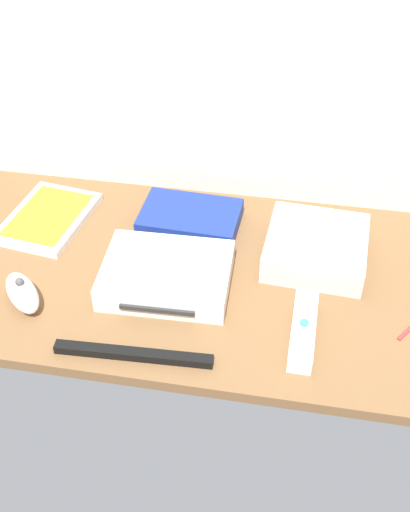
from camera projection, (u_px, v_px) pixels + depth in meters
ground_plane at (205, 278)px, 111.29cm from camera, size 100.00×48.00×2.00cm
back_wall at (230, 35)px, 108.01cm from camera, size 110.00×1.20×64.00cm
game_console at (167, 275)px, 107.12cm from camera, size 21.49×17.00×4.40cm
mini_computer at (316, 247)px, 111.90cm from camera, size 18.02×18.02×5.30cm
game_case at (48, 218)px, 121.28cm from camera, size 16.11×20.70×1.56cm
network_router at (190, 219)px, 119.55cm from camera, size 18.51×12.96×3.40cm
remote_wand at (303, 330)px, 98.66cm from camera, size 3.86×14.86×3.40cm
remote_nunchuk at (22, 293)px, 104.17cm from camera, size 9.91×10.42×5.10cm
sensor_bar at (133, 354)px, 96.15cm from camera, size 24.06×2.91×1.40cm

